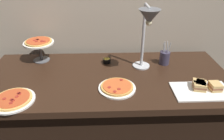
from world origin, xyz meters
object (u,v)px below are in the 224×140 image
object	(u,v)px
pizza_plate_center	(117,87)
sandwich_platter	(203,88)
sauce_cup_near	(107,61)
pizza_plate_raised_stand	(39,44)
heat_lamp	(148,24)
pizza_plate_front	(13,100)
utensil_holder	(165,58)

from	to	relation	value
pizza_plate_center	sandwich_platter	bearing A→B (deg)	-4.19
pizza_plate_center	sauce_cup_near	world-z (taller)	sauce_cup_near
pizza_plate_center	pizza_plate_raised_stand	world-z (taller)	pizza_plate_raised_stand
sandwich_platter	sauce_cup_near	world-z (taller)	sandwich_platter
pizza_plate_center	sauce_cup_near	xyz separation A→B (m)	(-0.06, 0.40, 0.01)
heat_lamp	pizza_plate_raised_stand	xyz separation A→B (m)	(-0.86, 0.27, -0.25)
pizza_plate_front	pizza_plate_raised_stand	xyz separation A→B (m)	(0.04, 0.59, 0.14)
pizza_plate_center	sauce_cup_near	distance (m)	0.41
heat_lamp	pizza_plate_center	distance (m)	0.49
heat_lamp	utensil_holder	distance (m)	0.43
heat_lamp	pizza_plate_center	size ratio (longest dim) A/B	1.99
heat_lamp	sauce_cup_near	world-z (taller)	heat_lamp
heat_lamp	sauce_cup_near	distance (m)	0.52
pizza_plate_center	utensil_holder	world-z (taller)	utensil_holder
utensil_holder	heat_lamp	bearing A→B (deg)	-140.73
heat_lamp	pizza_plate_front	distance (m)	1.03
pizza_plate_front	pizza_plate_raised_stand	bearing A→B (deg)	86.34
sandwich_platter	utensil_holder	world-z (taller)	utensil_holder
sauce_cup_near	utensil_holder	bearing A→B (deg)	-4.64
pizza_plate_front	sandwich_platter	bearing A→B (deg)	3.26
heat_lamp	sandwich_platter	xyz separation A→B (m)	(0.37, -0.24, -0.38)
sandwich_platter	utensil_holder	distance (m)	0.44
pizza_plate_center	utensil_holder	distance (m)	0.56
heat_lamp	utensil_holder	xyz separation A→B (m)	(0.20, 0.17, -0.35)
pizza_plate_raised_stand	sandwich_platter	bearing A→B (deg)	-22.73
heat_lamp	pizza_plate_center	bearing A→B (deg)	-137.86
utensil_holder	pizza_plate_center	bearing A→B (deg)	-139.20
pizza_plate_center	sandwich_platter	distance (m)	0.59
pizza_plate_front	sandwich_platter	world-z (taller)	sandwich_platter
sandwich_platter	pizza_plate_raised_stand	bearing A→B (deg)	157.27
pizza_plate_front	heat_lamp	bearing A→B (deg)	19.34
pizza_plate_center	sauce_cup_near	bearing A→B (deg)	99.01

